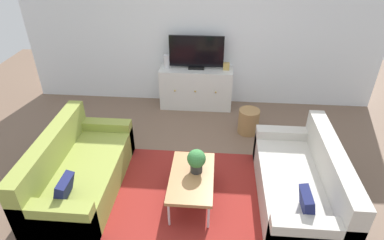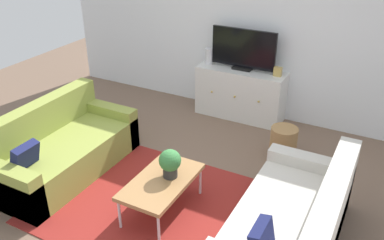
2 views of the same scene
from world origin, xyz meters
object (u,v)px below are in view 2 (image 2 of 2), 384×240
Objects in this scene: couch_left_side at (59,150)px; potted_plant at (170,162)px; coffee_table at (162,182)px; mantel_clock at (278,72)px; wicker_basket at (283,143)px; couch_right_side at (295,228)px; flat_screen_tv at (243,50)px; tv_console at (240,93)px; glass_vase at (209,56)px.

couch_left_side is 1.58m from potted_plant.
mantel_clock is at bearing 80.39° from coffee_table.
coffee_table is 2.27× the size of wicker_basket.
flat_screen_tv is at bearing 122.04° from couch_right_side.
couch_left_side is 1.38× the size of tv_console.
mantel_clock is at bearing 81.20° from potted_plant.
mantel_clock is 0.31× the size of wicker_basket.
glass_vase reaches higher than mantel_clock.
glass_vase is at bearing 130.58° from couch_right_side.
flat_screen_tv is at bearing 177.86° from mantel_clock.
glass_vase is 0.57× the size of wicker_basket.
flat_screen_tv is (-0.00, 0.02, 0.67)m from tv_console.
potted_plant reaches higher than coffee_table.
couch_right_side is at bearing -49.42° from glass_vase.
couch_right_side is 3.18m from glass_vase.
flat_screen_tv reaches higher than tv_console.
potted_plant is 0.24× the size of tv_console.
wicker_basket is (0.93, -0.85, -0.84)m from flat_screen_tv.
glass_vase is at bearing 150.49° from wicker_basket.
flat_screen_tv is 0.58m from mantel_clock.
potted_plant reaches higher than wicker_basket.
coffee_table is 2.52m from mantel_clock.
mantel_clock is at bearing 0.00° from tv_console.
glass_vase is (-0.53, 0.00, 0.50)m from tv_console.
couch_right_side reaches higher than tv_console.
wicker_basket is (1.46, -0.83, -0.67)m from glass_vase.
wicker_basket is at bearing -64.64° from mantel_clock.
couch_left_side is 2.59m from glass_vase.
mantel_clock is (0.53, -0.02, -0.23)m from flat_screen_tv.
couch_right_side is 1.89× the size of flat_screen_tv.
flat_screen_tv is 0.56m from glass_vase.
potted_plant is 2.39× the size of mantel_clock.
potted_plant is at bearing -98.80° from mantel_clock.
flat_screen_tv reaches higher than potted_plant.
couch_right_side is (2.88, 0.00, 0.00)m from couch_left_side.
couch_right_side is at bearing 2.99° from coffee_table.
couch_left_side is at bearing -146.13° from wicker_basket.
wicker_basket is at bearing -41.74° from tv_console.
coffee_table is at bearing -87.17° from tv_console.
mantel_clock reaches higher than couch_right_side.
couch_right_side reaches higher than coffee_table.
glass_vase is (-0.53, -0.02, -0.18)m from flat_screen_tv.
mantel_clock is at bearing 112.09° from couch_right_side.
potted_plant is at bearing -73.29° from glass_vase.
couch_right_side is at bearing -57.96° from flat_screen_tv.
couch_right_side is 1.38× the size of tv_console.
couch_right_side is 7.60× the size of glass_vase.
couch_left_side is 7.60× the size of glass_vase.
wicker_basket is at bearing -42.43° from flat_screen_tv.
coffee_table is (1.50, -0.07, 0.09)m from couch_left_side.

